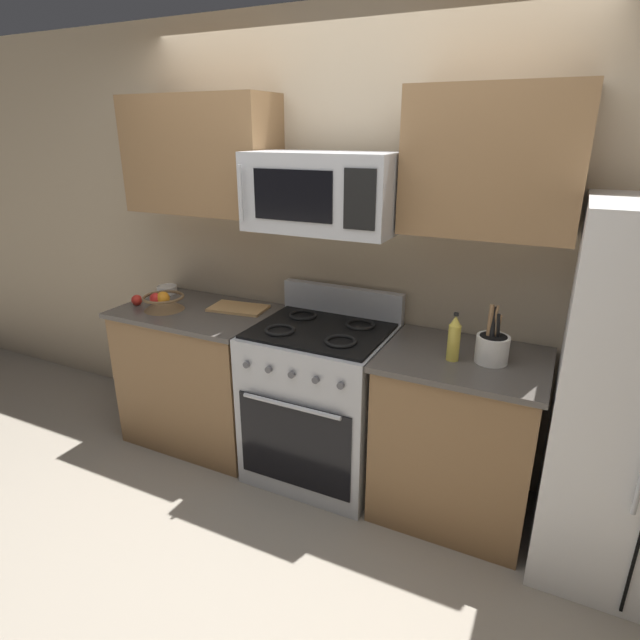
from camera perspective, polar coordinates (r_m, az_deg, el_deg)
The scene contains 14 objects.
ground_plane at distance 2.90m, azimuth -5.98°, elevation -22.67°, with size 16.00×16.00×0.00m, color gray.
wall_back at distance 3.12m, azimuth 3.28°, elevation 7.83°, with size 8.00×0.10×2.60m, color tan.
counter_left at distance 3.51m, azimuth -12.91°, elevation -5.86°, with size 0.96×0.65×0.91m.
range_oven at distance 3.08m, azimuth 0.08°, elevation -8.85°, with size 0.76×0.69×1.09m.
counter_right at distance 2.87m, azimuth 14.78°, elevation -12.22°, with size 0.81×0.65×0.91m.
microwave at distance 2.73m, azimuth 0.36°, elevation 13.87°, with size 0.78×0.44×0.39m.
upper_cabinets_left at distance 3.31m, azimuth -12.91°, elevation 17.23°, with size 0.95×0.34×0.67m.
upper_cabinets_right at distance 2.63m, azimuth 18.45°, elevation 16.10°, with size 0.80×0.34×0.67m.
utensil_crock at distance 2.62m, azimuth 18.40°, elevation -2.85°, with size 0.16×0.16×0.28m.
fruit_basket at distance 3.37m, azimuth -16.85°, elevation 1.95°, with size 0.26×0.26×0.11m.
apple_loose at distance 3.51m, azimuth -19.49°, elevation 2.08°, with size 0.07×0.07×0.07m, color red.
cutting_board at distance 3.28m, azimuth -8.96°, elevation 1.30°, with size 0.35×0.21×0.02m, color tan.
bottle_oil at distance 2.58m, azimuth 14.51°, elevation -1.98°, with size 0.06×0.06×0.24m.
prep_bowl at distance 3.71m, azimuth -16.46°, elevation 3.26°, with size 0.14×0.14×0.05m.
Camera 1 is at (1.18, -1.78, 1.96)m, focal length 29.12 mm.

